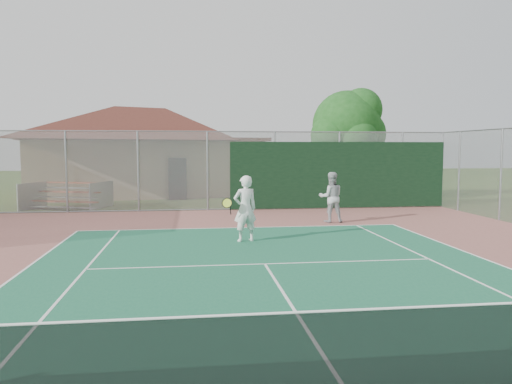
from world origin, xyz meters
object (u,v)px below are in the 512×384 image
player_white_front (245,209)px  player_grey_back (331,198)px  tree (349,127)px  bleachers (67,195)px  clubhouse (144,143)px

player_white_front → player_grey_back: size_ratio=1.04×
tree → player_grey_back: (-2.95, -7.20, -2.90)m
player_grey_back → bleachers: bearing=-24.9°
tree → player_grey_back: 8.31m
tree → player_white_front: tree is taller
tree → player_grey_back: tree is taller
clubhouse → tree: size_ratio=2.69×
tree → player_white_front: 12.78m
clubhouse → tree: bearing=-40.9°
bleachers → tree: tree is taller
tree → player_white_front: bearing=-121.6°
clubhouse → bleachers: size_ratio=4.08×
clubhouse → bleachers: clubhouse is taller
clubhouse → player_grey_back: 15.84m
bleachers → player_grey_back: player_grey_back is taller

